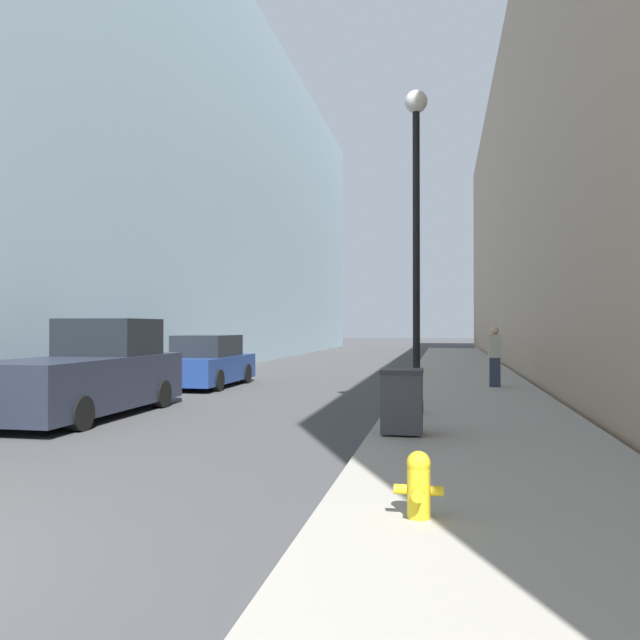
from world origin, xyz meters
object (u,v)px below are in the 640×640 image
object	(u,v)px
lamppost	(416,210)
parked_sedan_near	(208,363)
pickup_truck	(90,375)
trash_bin	(402,401)
fire_hydrant	(419,483)
pedestrian_on_sidewalk	(495,357)

from	to	relation	value
lamppost	parked_sedan_near	size ratio (longest dim) A/B	1.47
pickup_truck	parked_sedan_near	bearing A→B (deg)	89.36
parked_sedan_near	lamppost	bearing A→B (deg)	-41.29
trash_bin	pickup_truck	size ratio (longest dim) A/B	0.20
lamppost	pickup_truck	bearing A→B (deg)	-174.99
pickup_truck	parked_sedan_near	world-z (taller)	pickup_truck
fire_hydrant	pickup_truck	distance (m)	9.54
lamppost	pedestrian_on_sidewalk	bearing A→B (deg)	71.75
lamppost	pickup_truck	size ratio (longest dim) A/B	1.22
parked_sedan_near	trash_bin	bearing A→B (deg)	-51.70
fire_hydrant	trash_bin	distance (m)	4.44
pickup_truck	trash_bin	bearing A→B (deg)	-15.53
pickup_truck	parked_sedan_near	size ratio (longest dim) A/B	1.21
trash_bin	pickup_truck	world-z (taller)	pickup_truck
pickup_truck	lamppost	bearing A→B (deg)	5.01
lamppost	trash_bin	bearing A→B (deg)	-92.94
fire_hydrant	pickup_truck	size ratio (longest dim) A/B	0.11
pedestrian_on_sidewalk	pickup_truck	bearing A→B (deg)	-143.15
trash_bin	lamppost	xyz separation A→B (m)	(0.13, 2.47, 3.55)
lamppost	parked_sedan_near	bearing A→B (deg)	138.71
trash_bin	parked_sedan_near	xyz separation A→B (m)	(-6.65, 8.42, 0.05)
fire_hydrant	trash_bin	world-z (taller)	trash_bin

